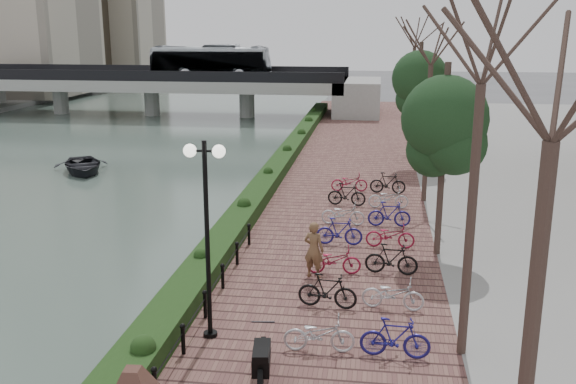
% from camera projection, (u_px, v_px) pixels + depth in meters
% --- Properties ---
extents(river_water, '(30.00, 130.00, 0.02)m').
position_uv_depth(river_water, '(45.00, 158.00, 40.69)').
color(river_water, '#4D6156').
rests_on(river_water, ground).
extents(promenade, '(8.00, 75.00, 0.50)m').
position_uv_depth(promenade, '(337.00, 194.00, 30.89)').
color(promenade, brown).
rests_on(promenade, ground).
extents(hedge, '(1.10, 56.00, 0.60)m').
position_uv_depth(hedge, '(275.00, 170.00, 33.60)').
color(hedge, '#1B3613').
rests_on(hedge, promenade).
extents(chain_fence, '(0.10, 14.10, 0.70)m').
position_uv_depth(chain_fence, '(195.00, 322.00, 16.23)').
color(chain_fence, black).
rests_on(chain_fence, promenade).
extents(lamppost, '(1.02, 0.32, 5.02)m').
position_uv_depth(lamppost, '(206.00, 199.00, 15.35)').
color(lamppost, black).
rests_on(lamppost, promenade).
extents(motorcycle, '(0.76, 1.78, 1.08)m').
position_uv_depth(motorcycle, '(262.00, 357.00, 14.11)').
color(motorcycle, black).
rests_on(motorcycle, promenade).
extents(pedestrian, '(0.76, 0.63, 1.81)m').
position_uv_depth(pedestrian, '(314.00, 250.00, 19.82)').
color(pedestrian, brown).
rests_on(pedestrian, promenade).
extents(bicycle_parking, '(2.40, 17.32, 1.00)m').
position_uv_depth(bicycle_parking, '(364.00, 234.00, 22.70)').
color(bicycle_parking, silver).
rests_on(bicycle_parking, promenade).
extents(street_trees, '(3.20, 37.12, 6.80)m').
position_uv_depth(street_trees, '(433.00, 144.00, 24.87)').
color(street_trees, '#34251F').
rests_on(street_trees, promenade).
extents(bridge, '(36.00, 10.77, 6.50)m').
position_uv_depth(bridge, '(163.00, 79.00, 58.85)').
color(bridge, gray).
rests_on(bridge, ground).
extents(boat, '(4.72, 5.19, 0.88)m').
position_uv_depth(boat, '(82.00, 165.00, 36.35)').
color(boat, black).
rests_on(boat, river_water).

